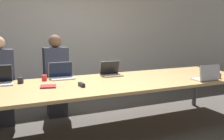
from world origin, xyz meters
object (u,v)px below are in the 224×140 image
(laptop_far_center, at_px, (111,72))
(stapler, at_px, (82,85))
(person_far_left, at_px, (1,83))
(person_far_midleft, at_px, (56,77))
(cup_far_midleft, at_px, (44,78))
(cup_near_right, at_px, (218,76))
(laptop_near_right, at_px, (207,76))
(laptop_far_midleft, at_px, (62,74))
(cup_far_left, at_px, (20,80))

(laptop_far_center, xyz_separation_m, stapler, (-0.67, -0.57, -0.04))
(person_far_left, bearing_deg, person_far_midleft, 5.64)
(cup_far_midleft, relative_size, stapler, 0.55)
(person_far_left, height_order, laptop_far_center, person_far_left)
(laptop_far_center, relative_size, cup_near_right, 4.17)
(laptop_near_right, height_order, stapler, laptop_near_right)
(cup_far_midleft, bearing_deg, person_far_midleft, 61.56)
(laptop_far_center, height_order, laptop_far_midleft, laptop_far_midleft)
(laptop_near_right, height_order, cup_near_right, laptop_near_right)
(laptop_far_midleft, bearing_deg, cup_near_right, -23.79)
(laptop_far_midleft, bearing_deg, cup_far_left, -170.26)
(laptop_far_center, distance_m, stapler, 0.88)
(laptop_far_center, relative_size, cup_far_midleft, 3.84)
(person_far_midleft, bearing_deg, stapler, -84.47)
(laptop_near_right, relative_size, cup_near_right, 4.69)
(laptop_near_right, relative_size, stapler, 2.39)
(laptop_far_center, height_order, cup_near_right, laptop_far_center)
(cup_near_right, bearing_deg, cup_far_midleft, 159.86)
(laptop_far_center, distance_m, cup_near_right, 1.68)
(laptop_far_midleft, distance_m, stapler, 0.67)
(person_far_left, height_order, laptop_far_midleft, person_far_left)
(person_far_midleft, height_order, stapler, person_far_midleft)
(person_far_left, height_order, cup_far_midleft, person_far_left)
(laptop_far_center, xyz_separation_m, laptop_far_midleft, (-0.79, 0.09, 0.00))
(laptop_far_midleft, height_order, stapler, laptop_far_midleft)
(laptop_near_right, height_order, person_far_midleft, person_far_midleft)
(person_far_left, distance_m, laptop_near_right, 3.13)
(person_far_midleft, bearing_deg, person_far_left, -174.36)
(laptop_far_midleft, relative_size, stapler, 2.39)
(person_far_left, xyz_separation_m, laptop_far_midleft, (0.86, -0.36, 0.15))
(laptop_far_center, distance_m, cup_far_midleft, 1.06)
(cup_far_left, distance_m, cup_far_midleft, 0.34)
(stapler, bearing_deg, laptop_far_center, 34.94)
(stapler, bearing_deg, person_far_left, 128.37)
(cup_far_left, bearing_deg, person_far_midleft, 42.04)
(laptop_far_center, bearing_deg, person_far_left, 164.57)
(cup_far_midleft, bearing_deg, laptop_far_center, -1.44)
(laptop_near_right, bearing_deg, laptop_far_midleft, -28.11)
(person_far_midleft, distance_m, stapler, 1.12)
(cup_far_midleft, bearing_deg, person_far_left, 143.98)
(laptop_near_right, distance_m, person_far_midleft, 2.43)
(laptop_far_center, relative_size, laptop_far_midleft, 0.89)
(laptop_far_center, xyz_separation_m, laptop_near_right, (1.14, -0.94, 0.00))
(cup_near_right, relative_size, cup_far_midleft, 0.92)
(cup_far_left, relative_size, laptop_far_center, 0.26)
(person_far_midleft, bearing_deg, cup_far_left, -137.96)
(cup_far_left, relative_size, cup_far_midleft, 0.99)
(laptop_far_midleft, bearing_deg, stapler, -80.11)
(person_far_left, xyz_separation_m, laptop_far_center, (1.65, -0.45, 0.14))
(cup_far_midleft, distance_m, stapler, 0.71)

